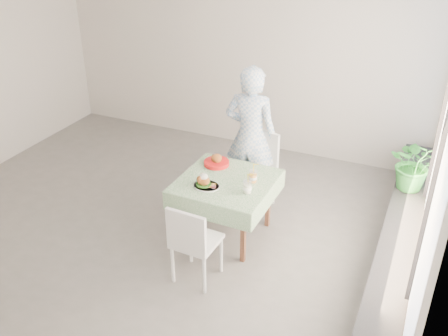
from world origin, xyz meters
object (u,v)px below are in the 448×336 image
at_px(chair_near, 196,256).
at_px(potted_plant, 415,164).
at_px(diner, 251,136).
at_px(chair_far, 253,183).
at_px(juice_cup_orange, 253,177).
at_px(cafe_table, 226,201).
at_px(main_dish, 205,182).

bearing_deg(chair_near, potted_plant, 45.94).
bearing_deg(potted_plant, diner, -173.22).
relative_size(chair_far, juice_cup_orange, 3.56).
bearing_deg(cafe_table, chair_near, -87.83).
height_order(juice_cup_orange, potted_plant, potted_plant).
distance_m(juice_cup_orange, potted_plant, 1.92).
distance_m(cafe_table, chair_far, 0.78).
xyz_separation_m(chair_near, juice_cup_orange, (0.26, 0.92, 0.52)).
xyz_separation_m(cafe_table, diner, (-0.05, 0.87, 0.45)).
bearing_deg(main_dish, potted_plant, 32.74).
relative_size(cafe_table, chair_near, 1.16).
distance_m(diner, potted_plant, 1.98).
height_order(cafe_table, chair_far, chair_far).
distance_m(chair_near, potted_plant, 2.76).
xyz_separation_m(chair_far, main_dish, (-0.20, -0.99, 0.49)).
relative_size(diner, main_dish, 6.05).
relative_size(main_dish, juice_cup_orange, 1.09).
distance_m(cafe_table, potted_plant, 2.24).
bearing_deg(diner, chair_far, 126.49).
bearing_deg(potted_plant, juice_cup_orange, -147.81).
xyz_separation_m(cafe_table, main_dish, (-0.16, -0.23, 0.33)).
relative_size(cafe_table, diner, 0.58).
bearing_deg(chair_far, juice_cup_orange, -70.23).
xyz_separation_m(chair_far, juice_cup_orange, (0.25, -0.68, 0.50)).
distance_m(chair_near, main_dish, 0.82).
bearing_deg(potted_plant, cafe_table, -149.96).
bearing_deg(diner, chair_near, 88.34).
relative_size(diner, juice_cup_orange, 6.58).
xyz_separation_m(diner, potted_plant, (1.97, 0.23, -0.09)).
bearing_deg(cafe_table, juice_cup_orange, 16.13).
bearing_deg(chair_near, main_dish, 107.13).
height_order(main_dish, juice_cup_orange, juice_cup_orange).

